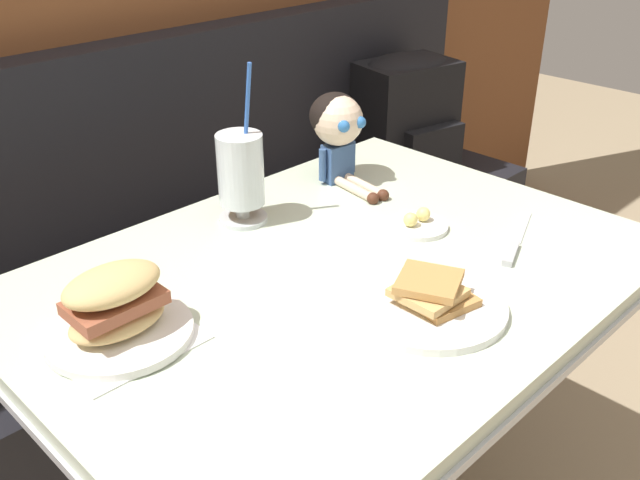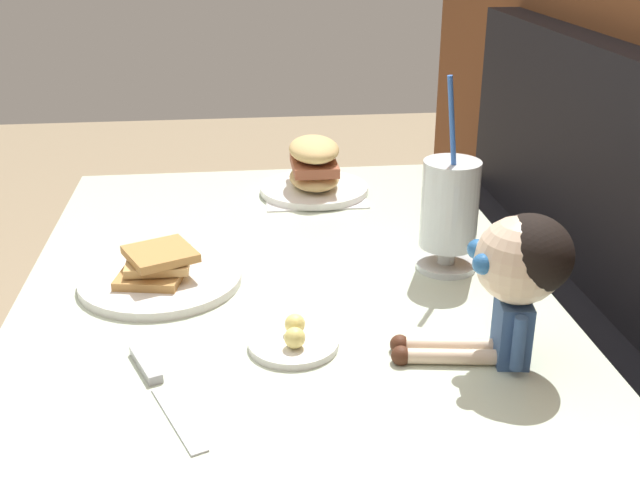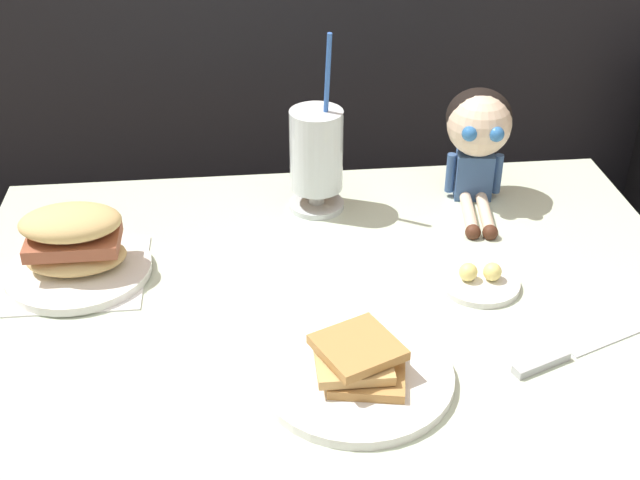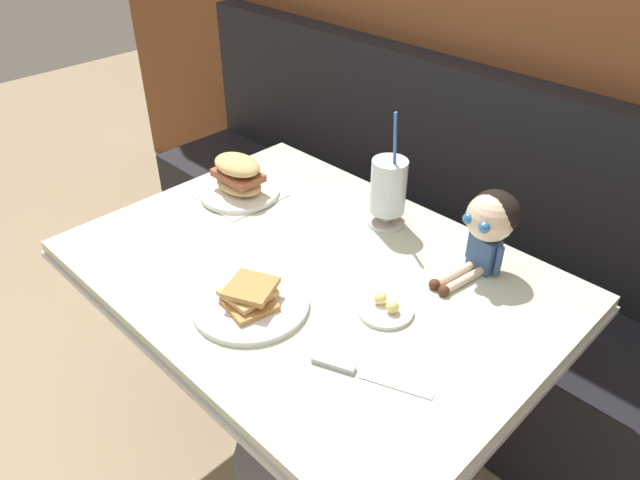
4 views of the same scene
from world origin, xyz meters
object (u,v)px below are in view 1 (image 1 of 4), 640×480
milkshake_glass (240,175)px  butter_saucer (417,224)px  seated_doll (338,125)px  backpack (406,116)px  butter_knife (514,246)px  toast_plate (429,301)px  sandwich_plate (116,312)px

milkshake_glass → butter_saucer: milkshake_glass is taller
seated_doll → backpack: bearing=26.4°
butter_saucer → butter_knife: (0.06, -0.18, -0.00)m
butter_knife → butter_saucer: bearing=109.4°
toast_plate → sandwich_plate: (-0.39, 0.28, 0.03)m
butter_saucer → backpack: size_ratio=0.30×
milkshake_glass → butter_knife: bearing=-57.4°
toast_plate → seated_doll: size_ratio=1.11×
toast_plate → milkshake_glass: size_ratio=0.79×
butter_saucer → butter_knife: size_ratio=0.53×
toast_plate → butter_knife: 0.27m
butter_saucer → seated_doll: bearing=77.5°
milkshake_glass → seated_doll: milkshake_glass is taller
seated_doll → toast_plate: bearing=-120.4°
sandwich_plate → butter_saucer: 0.61m
toast_plate → backpack: bearing=40.3°
toast_plate → butter_saucer: toast_plate is taller
backpack → milkshake_glass: bearing=-160.3°
sandwich_plate → butter_saucer: size_ratio=1.83×
toast_plate → sandwich_plate: 0.48m
seated_doll → backpack: size_ratio=0.56×
butter_knife → backpack: (0.66, 0.78, -0.09)m
backpack → butter_saucer: bearing=-140.2°
toast_plate → backpack: backpack is taller
butter_saucer → butter_knife: butter_saucer is taller
backpack → seated_doll: bearing=-153.6°
butter_knife → backpack: size_ratio=0.55×
backpack → toast_plate: bearing=-139.7°
butter_knife → toast_plate: bearing=-177.1°
milkshake_glass → butter_knife: 0.53m
sandwich_plate → backpack: size_ratio=0.54×
butter_saucer → backpack: backpack is taller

